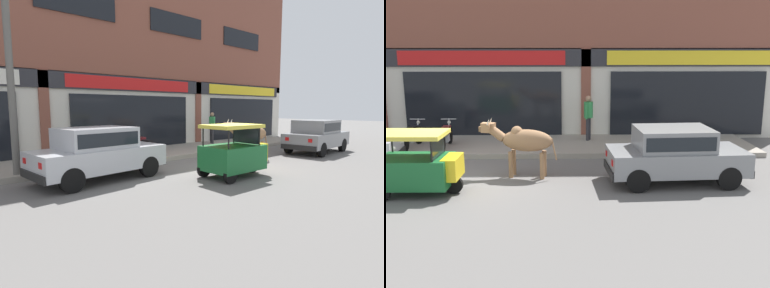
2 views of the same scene
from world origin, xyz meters
TOP-DOWN VIEW (x-y plane):
  - ground_plane at (0.00, 0.00)m, footprint 90.00×90.00m
  - sidewalk at (0.00, 3.75)m, footprint 19.00×3.10m
  - shop_building at (-0.00, 5.55)m, footprint 23.00×1.40m
  - cow at (1.96, 0.30)m, footprint 2.14×0.79m
  - car_0 at (5.94, -0.31)m, footprint 3.69×1.82m
  - auto_rickshaw at (-0.44, -1.08)m, footprint 2.00×1.18m
  - motorcycle_0 at (-2.05, 3.18)m, footprint 0.52×1.81m
  - motorcycle_1 at (-0.92, 3.18)m, footprint 0.52×1.81m
  - pedestrian at (3.88, 4.25)m, footprint 0.32×0.47m

SIDE VIEW (x-z plane):
  - ground_plane at x=0.00m, z-range 0.00..0.00m
  - sidewalk at x=0.00m, z-range 0.00..0.17m
  - motorcycle_0 at x=-2.05m, z-range 0.11..0.99m
  - motorcycle_1 at x=-0.92m, z-range 0.11..0.99m
  - auto_rickshaw at x=-0.44m, z-range -0.10..1.42m
  - car_0 at x=5.94m, z-range 0.08..1.54m
  - cow at x=1.96m, z-range 0.20..1.81m
  - pedestrian at x=3.88m, z-range 0.35..1.95m
  - shop_building at x=0.00m, z-range -0.20..9.90m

